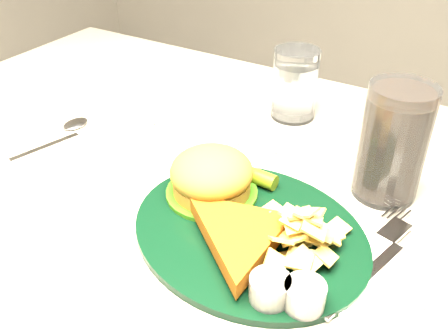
# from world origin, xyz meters

# --- Properties ---
(dinner_plate) EXTENTS (0.33, 0.30, 0.06)m
(dinner_plate) POSITION_xyz_m (0.08, -0.06, 0.78)
(dinner_plate) COLOR black
(dinner_plate) RESTS_ON table
(water_glass) EXTENTS (0.08, 0.08, 0.11)m
(water_glass) POSITION_xyz_m (0.00, 0.24, 0.81)
(water_glass) COLOR white
(water_glass) RESTS_ON table
(cola_glass) EXTENTS (0.09, 0.09, 0.15)m
(cola_glass) POSITION_xyz_m (0.19, 0.10, 0.82)
(cola_glass) COLOR black
(cola_glass) RESTS_ON table
(fork_napkin) EXTENTS (0.18, 0.21, 0.01)m
(fork_napkin) POSITION_xyz_m (0.22, -0.05, 0.76)
(fork_napkin) COLOR white
(fork_napkin) RESTS_ON table
(spoon) EXTENTS (0.08, 0.15, 0.01)m
(spoon) POSITION_xyz_m (-0.26, -0.05, 0.75)
(spoon) COLOR white
(spoon) RESTS_ON table
(ramekin) EXTENTS (0.05, 0.05, 0.03)m
(ramekin) POSITION_xyz_m (-0.31, 0.16, 0.76)
(ramekin) COLOR silver
(ramekin) RESTS_ON table
(wrapped_straw) EXTENTS (0.22, 0.09, 0.01)m
(wrapped_straw) POSITION_xyz_m (-0.07, 0.11, 0.75)
(wrapped_straw) COLOR silver
(wrapped_straw) RESTS_ON table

